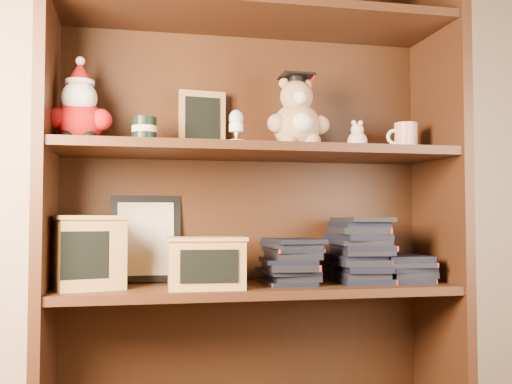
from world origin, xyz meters
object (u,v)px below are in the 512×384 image
bookcase (252,206)px  grad_teddy_bear (297,119)px  treats_box (88,252)px  teacher_mug (405,137)px

bookcase → grad_teddy_bear: size_ratio=6.98×
bookcase → treats_box: 0.49m
grad_teddy_bear → teacher_mug: grad_teddy_bear is taller
grad_teddy_bear → treats_box: (-0.60, 0.01, -0.39)m
bookcase → treats_box: bookcase is taller
bookcase → teacher_mug: bookcase is taller
grad_teddy_bear → treats_box: 0.71m
teacher_mug → treats_box: 1.01m
teacher_mug → treats_box: size_ratio=0.44×
teacher_mug → grad_teddy_bear: bearing=-178.9°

